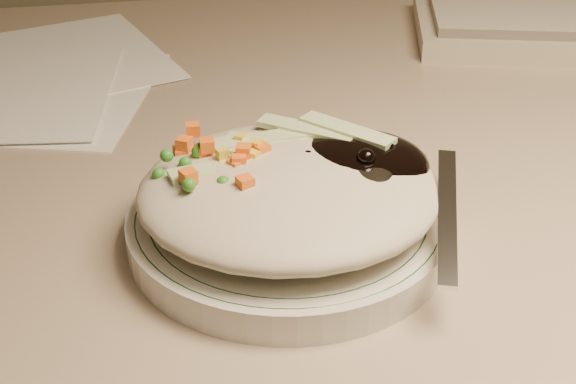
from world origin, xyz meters
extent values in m
cube|color=gray|center=(0.00, 1.38, 0.72)|extent=(1.40, 0.70, 0.04)
cylinder|color=silver|center=(-0.11, 1.20, 0.75)|extent=(0.21, 0.21, 0.02)
torus|color=#144723|center=(-0.11, 1.20, 0.76)|extent=(0.20, 0.20, 0.00)
torus|color=#144723|center=(-0.11, 1.20, 0.76)|extent=(0.18, 0.18, 0.00)
ellipsoid|color=#B0A58E|center=(-0.11, 1.19, 0.78)|extent=(0.19, 0.18, 0.04)
ellipsoid|color=black|center=(-0.06, 1.21, 0.79)|extent=(0.10, 0.09, 0.03)
ellipsoid|color=orange|center=(-0.15, 1.21, 0.78)|extent=(0.08, 0.08, 0.02)
sphere|color=black|center=(-0.09, 1.21, 0.79)|extent=(0.01, 0.01, 0.01)
sphere|color=black|center=(-0.07, 1.21, 0.79)|extent=(0.01, 0.01, 0.01)
sphere|color=black|center=(-0.04, 1.21, 0.80)|extent=(0.01, 0.01, 0.01)
sphere|color=black|center=(-0.05, 1.22, 0.79)|extent=(0.01, 0.01, 0.01)
sphere|color=black|center=(-0.06, 1.19, 0.80)|extent=(0.01, 0.01, 0.01)
sphere|color=black|center=(-0.07, 1.21, 0.79)|extent=(0.01, 0.01, 0.01)
sphere|color=black|center=(-0.06, 1.22, 0.79)|extent=(0.01, 0.01, 0.01)
cube|color=orange|center=(-0.16, 1.22, 0.80)|extent=(0.01, 0.01, 0.01)
cube|color=orange|center=(-0.14, 1.20, 0.79)|extent=(0.01, 0.01, 0.01)
cube|color=orange|center=(-0.17, 1.24, 0.80)|extent=(0.01, 0.01, 0.01)
cube|color=orange|center=(-0.14, 1.21, 0.80)|extent=(0.01, 0.01, 0.01)
cube|color=orange|center=(-0.14, 1.20, 0.80)|extent=(0.01, 0.01, 0.01)
cube|color=orange|center=(-0.17, 1.24, 0.79)|extent=(0.01, 0.01, 0.01)
cube|color=orange|center=(-0.16, 1.22, 0.80)|extent=(0.01, 0.01, 0.01)
cube|color=orange|center=(-0.14, 1.20, 0.80)|extent=(0.01, 0.01, 0.01)
cube|color=orange|center=(-0.12, 1.21, 0.80)|extent=(0.01, 0.01, 0.01)
cube|color=orange|center=(-0.16, 1.24, 0.80)|extent=(0.01, 0.01, 0.01)
cube|color=orange|center=(-0.17, 1.19, 0.80)|extent=(0.01, 0.01, 0.01)
cube|color=orange|center=(-0.14, 1.17, 0.80)|extent=(0.01, 0.01, 0.01)
cube|color=orange|center=(-0.18, 1.20, 0.79)|extent=(0.01, 0.01, 0.01)
cube|color=orange|center=(-0.17, 1.23, 0.79)|extent=(0.01, 0.01, 0.01)
sphere|color=#388C28|center=(-0.14, 1.21, 0.80)|extent=(0.01, 0.01, 0.01)
sphere|color=#388C28|center=(-0.17, 1.18, 0.80)|extent=(0.01, 0.01, 0.01)
sphere|color=#388C28|center=(-0.17, 1.21, 0.80)|extent=(0.01, 0.01, 0.01)
sphere|color=#388C28|center=(-0.18, 1.21, 0.80)|extent=(0.01, 0.01, 0.01)
sphere|color=#388C28|center=(-0.14, 1.22, 0.79)|extent=(0.01, 0.01, 0.01)
sphere|color=#388C28|center=(-0.14, 1.19, 0.79)|extent=(0.01, 0.01, 0.01)
sphere|color=#388C28|center=(-0.15, 1.21, 0.79)|extent=(0.01, 0.01, 0.01)
sphere|color=#388C28|center=(-0.16, 1.19, 0.79)|extent=(0.01, 0.01, 0.01)
sphere|color=#388C28|center=(-0.19, 1.21, 0.79)|extent=(0.01, 0.01, 0.01)
sphere|color=#388C28|center=(-0.16, 1.22, 0.80)|extent=(0.01, 0.01, 0.01)
sphere|color=#388C28|center=(-0.16, 1.22, 0.80)|extent=(0.01, 0.01, 0.01)
sphere|color=#388C28|center=(-0.17, 1.20, 0.79)|extent=(0.01, 0.01, 0.01)
sphere|color=#388C28|center=(-0.15, 1.18, 0.80)|extent=(0.01, 0.01, 0.01)
sphere|color=#388C28|center=(-0.12, 1.23, 0.79)|extent=(0.01, 0.01, 0.01)
cube|color=yellow|center=(-0.14, 1.22, 0.79)|extent=(0.01, 0.01, 0.01)
cube|color=yellow|center=(-0.13, 1.21, 0.80)|extent=(0.01, 0.01, 0.01)
cube|color=yellow|center=(-0.15, 1.22, 0.79)|extent=(0.01, 0.01, 0.01)
cube|color=yellow|center=(-0.15, 1.21, 0.80)|extent=(0.01, 0.01, 0.01)
cube|color=yellow|center=(-0.15, 1.21, 0.79)|extent=(0.01, 0.01, 0.01)
cube|color=yellow|center=(-0.13, 1.22, 0.80)|extent=(0.01, 0.01, 0.01)
cube|color=yellow|center=(-0.13, 1.23, 0.80)|extent=(0.01, 0.01, 0.01)
cube|color=yellow|center=(-0.15, 1.21, 0.79)|extent=(0.01, 0.01, 0.01)
cube|color=#B2D18C|center=(-0.12, 1.23, 0.80)|extent=(0.07, 0.02, 0.00)
cube|color=#B2D18C|center=(-0.09, 1.24, 0.80)|extent=(0.06, 0.05, 0.00)
cube|color=#B2D18C|center=(-0.15, 1.20, 0.80)|extent=(0.07, 0.03, 0.00)
cube|color=#B2D18C|center=(-0.06, 1.23, 0.80)|extent=(0.06, 0.06, 0.00)
cube|color=#B2D18C|center=(-0.10, 1.19, 0.79)|extent=(0.07, 0.05, 0.00)
cube|color=#B2D18C|center=(-0.11, 1.22, 0.80)|extent=(0.07, 0.05, 0.00)
ellipsoid|color=silver|center=(-0.06, 1.19, 0.79)|extent=(0.05, 0.06, 0.01)
cube|color=silver|center=(-0.02, 1.15, 0.78)|extent=(0.05, 0.11, 0.03)
cube|color=white|center=(-0.33, 1.53, 0.74)|extent=(0.35, 0.29, 0.00)
camera|label=1|loc=(-0.19, 0.77, 1.04)|focal=50.00mm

